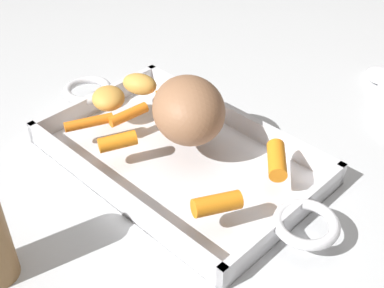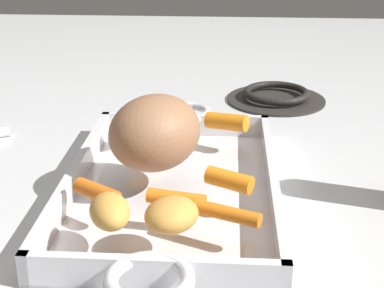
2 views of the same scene
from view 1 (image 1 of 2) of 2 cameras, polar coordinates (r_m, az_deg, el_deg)
name	(u,v)px [view 1 (image 1 of 2)]	position (r m, az deg, el deg)	size (l,w,h in m)	color
ground_plane	(179,162)	(0.70, -1.45, -2.06)	(2.26, 2.26, 0.00)	silver
roasting_dish	(179,156)	(0.70, -1.46, -1.35)	(0.49, 0.24, 0.04)	silver
pork_roast	(190,111)	(0.67, -0.22, 3.75)	(0.11, 0.10, 0.08)	#956647
baby_carrot_southwest	(89,122)	(0.72, -11.46, 2.39)	(0.01, 0.01, 0.07)	orange
baby_carrot_northeast	(128,115)	(0.73, -7.13, 3.29)	(0.02, 0.02, 0.06)	orange
baby_carrot_southeast	(174,94)	(0.76, -2.07, 5.58)	(0.02, 0.02, 0.05)	orange
baby_carrot_northwest	(118,142)	(0.67, -8.32, 0.28)	(0.02, 0.02, 0.05)	orange
baby_carrot_center_right	(217,204)	(0.58, 2.80, -6.70)	(0.02, 0.02, 0.06)	orange
baby_carrot_short	(277,160)	(0.64, 9.46, -1.78)	(0.02, 0.02, 0.06)	orange
potato_corner	(140,84)	(0.78, -5.87, 6.69)	(0.05, 0.04, 0.03)	gold
potato_golden_small	(108,98)	(0.75, -9.33, 5.07)	(0.05, 0.05, 0.03)	gold
serving_spoon	(382,85)	(0.91, 20.51, 6.22)	(0.12, 0.19, 0.02)	white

